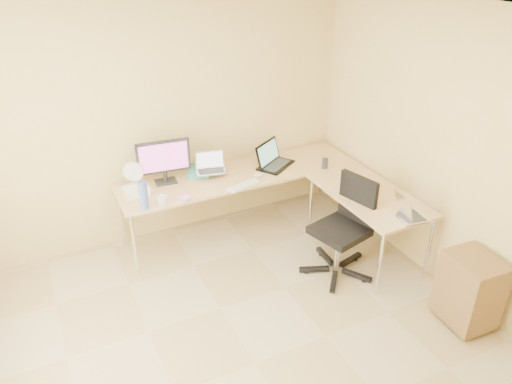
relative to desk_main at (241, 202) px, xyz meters
name	(u,v)px	position (x,y,z in m)	size (l,w,h in m)	color
floor	(255,364)	(-0.72, -1.85, -0.36)	(4.50, 4.50, 0.00)	tan
ceiling	(255,25)	(-0.72, -1.85, 2.24)	(4.50, 4.50, 0.00)	white
wall_back	(160,122)	(-0.72, 0.40, 0.93)	(4.50, 4.50, 0.00)	#DCC27D
wall_right	(479,167)	(1.38, -1.85, 0.93)	(4.50, 4.50, 0.00)	#DCC27D
desk_main	(241,202)	(0.00, 0.00, 0.00)	(2.65, 0.70, 0.73)	tan
desk_return	(366,225)	(0.98, -1.00, 0.00)	(0.70, 1.30, 0.73)	tan
monitor	(164,162)	(-0.79, 0.15, 0.60)	(0.55, 0.18, 0.47)	black
book_stack	(199,171)	(-0.40, 0.20, 0.39)	(0.22, 0.31, 0.05)	teal
laptop_center	(211,163)	(-0.30, 0.07, 0.52)	(0.32, 0.24, 0.21)	#B2B4C8
laptop_black	(276,155)	(0.43, -0.01, 0.50)	(0.43, 0.32, 0.27)	black
keyboard	(244,186)	(-0.10, -0.30, 0.37)	(0.38, 0.10, 0.02)	white
mouse	(258,175)	(0.14, -0.16, 0.38)	(0.10, 0.07, 0.04)	silver
mug	(163,200)	(-0.95, -0.30, 0.41)	(0.10, 0.10, 0.09)	white
cd_stack	(185,198)	(-0.72, -0.30, 0.38)	(0.11, 0.11, 0.03)	silver
water_bottle	(143,195)	(-1.13, -0.30, 0.51)	(0.08, 0.08, 0.29)	#4A61AB
papers	(136,189)	(-1.11, 0.12, 0.37)	(0.23, 0.33, 0.01)	silver
white_box	(137,191)	(-1.13, 0.01, 0.41)	(0.23, 0.17, 0.08)	white
desk_fan	(133,175)	(-1.10, 0.20, 0.50)	(0.21, 0.21, 0.26)	white
black_cup	(325,163)	(0.90, -0.30, 0.42)	(0.07, 0.07, 0.11)	#272525
laptop_return	(413,208)	(1.03, -1.55, 0.47)	(0.25, 0.32, 0.21)	silver
office_chair	(340,230)	(0.54, -1.13, 0.14)	(0.61, 0.61, 1.01)	black
cabinet	(469,290)	(1.13, -2.23, -0.01)	(0.37, 0.46, 0.63)	#935A40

